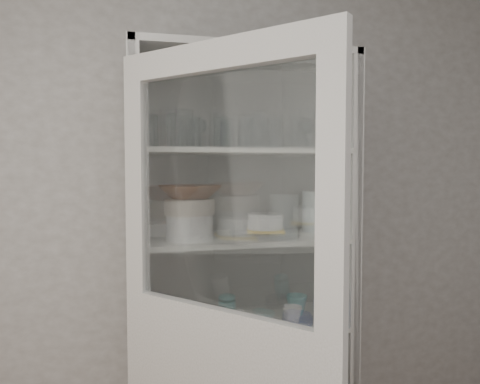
{
  "coord_description": "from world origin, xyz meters",
  "views": [
    {
      "loc": [
        -0.31,
        -0.82,
        1.58
      ],
      "look_at": [
        0.2,
        1.27,
        1.46
      ],
      "focal_mm": 35.0,
      "sensor_mm": 36.0,
      "label": 1
    }
  ],
  "objects": [
    {
      "name": "glass_platter",
      "position": [
        0.32,
        1.25,
        1.27
      ],
      "size": [
        0.4,
        0.4,
        0.02
      ],
      "primitive_type": "cylinder",
      "rotation": [
        0.0,
        0.0,
        0.26
      ],
      "color": "silver",
      "rests_on": "shelf_plates"
    },
    {
      "name": "tumbler_6",
      "position": [
        0.61,
        1.15,
        1.74
      ],
      "size": [
        0.09,
        0.09,
        0.15
      ],
      "primitive_type": "cylinder",
      "rotation": [
        0.0,
        0.0,
        -0.17
      ],
      "color": "silver",
      "rests_on": "shelf_glass"
    },
    {
      "name": "tumbler_4",
      "position": [
        0.25,
        1.15,
        1.74
      ],
      "size": [
        0.1,
        0.1,
        0.16
      ],
      "primitive_type": "cylinder",
      "rotation": [
        0.0,
        0.0,
        0.42
      ],
      "color": "silver",
      "rests_on": "shelf_glass"
    },
    {
      "name": "goblet_2",
      "position": [
        0.4,
        1.38,
        1.75
      ],
      "size": [
        0.08,
        0.08,
        0.18
      ],
      "primitive_type": null,
      "color": "silver",
      "rests_on": "shelf_glass"
    },
    {
      "name": "goblet_3",
      "position": [
        0.56,
        1.36,
        1.75
      ],
      "size": [
        0.08,
        0.08,
        0.17
      ],
      "primitive_type": null,
      "color": "silver",
      "rests_on": "shelf_glass"
    },
    {
      "name": "tumbler_11",
      "position": [
        0.23,
        1.26,
        1.73
      ],
      "size": [
        0.09,
        0.09,
        0.15
      ],
      "primitive_type": "cylinder",
      "rotation": [
        0.0,
        0.0,
        0.31
      ],
      "color": "silver",
      "rests_on": "shelf_glass"
    },
    {
      "name": "grey_bowl_stack",
      "position": [
        0.59,
        1.31,
        1.36
      ],
      "size": [
        0.13,
        0.13,
        0.2
      ],
      "primitive_type": "cylinder",
      "color": "silver",
      "rests_on": "shelf_plates"
    },
    {
      "name": "white_canister",
      "position": [
        -0.21,
        1.32,
        0.92
      ],
      "size": [
        0.13,
        0.13,
        0.12
      ],
      "primitive_type": "cylinder",
      "rotation": [
        0.0,
        0.0,
        0.25
      ],
      "color": "white",
      "rests_on": "shelf_mugs"
    },
    {
      "name": "yellow_trivet",
      "position": [
        0.32,
        1.25,
        1.29
      ],
      "size": [
        0.21,
        0.21,
        0.01
      ],
      "primitive_type": "cube",
      "rotation": [
        0.0,
        0.0,
        -0.25
      ],
      "color": "gold",
      "rests_on": "glass_platter"
    },
    {
      "name": "tumbler_12",
      "position": [
        -0.1,
        1.27,
        1.74
      ],
      "size": [
        0.08,
        0.08,
        0.15
      ],
      "primitive_type": "cylinder",
      "color": "silver",
      "rests_on": "shelf_glass"
    },
    {
      "name": "tumbler_2",
      "position": [
        -0.07,
        1.12,
        1.74
      ],
      "size": [
        0.1,
        0.1,
        0.15
      ],
      "primitive_type": "cylinder",
      "rotation": [
        0.0,
        0.0,
        0.41
      ],
      "color": "silver",
      "rests_on": "shelf_glass"
    },
    {
      "name": "mug_blue",
      "position": [
        0.61,
        1.2,
        0.91
      ],
      "size": [
        0.17,
        0.17,
        0.11
      ],
      "primitive_type": "imported",
      "rotation": [
        0.0,
        0.0,
        0.36
      ],
      "color": "#0A26A0",
      "rests_on": "shelf_mugs"
    },
    {
      "name": "goblet_0",
      "position": [
        -0.1,
        1.39,
        1.76
      ],
      "size": [
        0.08,
        0.08,
        0.19
      ],
      "primitive_type": null,
      "color": "silver",
      "rests_on": "shelf_glass"
    },
    {
      "name": "white_ramekin",
      "position": [
        0.32,
        1.25,
        1.33
      ],
      "size": [
        0.21,
        0.21,
        0.07
      ],
      "primitive_type": "cylinder",
      "rotation": [
        0.0,
        0.0,
        -0.29
      ],
      "color": "white",
      "rests_on": "yellow_trivet"
    },
    {
      "name": "tumbler_10",
      "position": [
        0.26,
        1.28,
        1.73
      ],
      "size": [
        0.08,
        0.08,
        0.15
      ],
      "primitive_type": "cylinder",
      "rotation": [
        0.0,
        0.0,
        0.07
      ],
      "color": "silver",
      "rests_on": "shelf_glass"
    },
    {
      "name": "cupboard_door",
      "position": [
        -0.01,
        0.71,
        0.87
      ],
      "size": [
        0.62,
        0.71,
        2.0
      ],
      "rotation": [
        0.0,
        0.0,
        -0.86
      ],
      "color": "beige",
      "rests_on": "floor"
    },
    {
      "name": "plate_stack_back",
      "position": [
        -0.19,
        1.41,
        1.29
      ],
      "size": [
        0.19,
        0.19,
        0.06
      ],
      "primitive_type": "cylinder",
      "color": "white",
      "rests_on": "shelf_plates"
    },
    {
      "name": "tumbler_7",
      "position": [
        -0.21,
        1.3,
        1.74
      ],
      "size": [
        0.1,
        0.1,
        0.15
      ],
      "primitive_type": "cylinder",
      "rotation": [
        0.0,
        0.0,
        -0.41
      ],
      "color": "silver",
      "rests_on": "shelf_glass"
    },
    {
      "name": "tumbler_3",
      "position": [
        0.33,
        1.14,
        1.73
      ],
      "size": [
        0.08,
        0.08,
        0.14
      ],
      "primitive_type": "cylinder",
      "rotation": [
        0.0,
        0.0,
        -0.3
      ],
      "color": "silver",
      "rests_on": "shelf_glass"
    },
    {
      "name": "tumbler_0",
      "position": [
        -0.21,
        1.12,
        1.73
      ],
      "size": [
        0.08,
        0.08,
        0.13
      ],
      "primitive_type": "cylinder",
      "rotation": [
        0.0,
        0.0,
        -0.36
      ],
      "color": "silver",
      "rests_on": "shelf_glass"
    },
    {
      "name": "mug_teal",
      "position": [
        0.49,
        1.29,
        0.91
      ],
      "size": [
        0.12,
        0.12,
        0.09
      ],
      "primitive_type": "imported",
      "rotation": [
        0.0,
        0.0,
        -0.23
      ],
      "color": "teal",
      "rests_on": "shelf_mugs"
    },
    {
      "name": "goblet_1",
      "position": [
        0.03,
        1.37,
        1.74
      ],
      "size": [
        0.07,
        0.07,
        0.16
      ],
      "primitive_type": null,
      "color": "silver",
      "rests_on": "shelf_glass"
    },
    {
      "name": "tumbler_9",
      "position": [
        0.14,
        1.26,
        1.72
      ],
      "size": [
        0.06,
        0.06,
        0.13
      ],
      "primitive_type": "cylinder",
      "rotation": [
        0.0,
        0.0,
        0.03
      ],
      "color": "silver",
      "rests_on": "shelf_glass"
    },
    {
      "name": "pantry_cabinet",
      "position": [
        0.2,
        1.34,
        0.94
      ],
      "size": [
        1.0,
        0.45,
        2.1
      ],
      "color": "beige",
      "rests_on": "floor"
    },
    {
      "name": "plate_stack_front",
      "position": [
        -0.04,
        1.2,
        1.32
      ],
      "size": [
        0.21,
        0.21,
        0.11
      ],
      "primitive_type": "cylinder",
      "color": "white",
      "rests_on": "shelf_plates"
    },
    {
      "name": "tumbler_5",
      "position": [
        0.58,
        1.17,
        1.73
      ],
      "size": [
        0.09,
        0.09,
        0.14
      ],
      "primitive_type": "cylinder",
      "rotation": [
        0.0,
        0.0,
        -0.36
      ],
      "color": "silver",
      "rests_on": "shelf_glass"
    },
    {
      "name": "tumbler_13",
      "position": [
        0.11,
        1.26,
        1.73
      ],
      "size": [
        0.07,
        0.07,
        0.14
      ],
      "primitive_type": "cylinder",
      "color": "silver",
      "rests_on": "shelf_glass"
    },
    {
      "name": "cream_bowl",
      "position": [
        -0.04,
        1.2,
        1.41
      ],
      "size": [
        0.25,
        0.25,
        0.07
      ],
      "primitive_type": "cylinder",
      "rotation": [
        0.0,
        0.0,
        0.13
      ],
      "color": "beige",
      "rests_on": "plate_stack_front"
    },
    {
      "name": "mug_white",
      "position": [
        0.42,
        1.16,
        0.9
      ],
      "size": [
        0.1,
        0.1,
        0.08
      ],
      "primitive_type": "imported",
      "rotation": [
        0.0,
        0.0,
        -0.09
      ],
      "color": "white",
      "rests_on": "shelf_mugs"
    },
    {
      "name": "teal_jar",
      "position": [
        0.15,
        1.32,
        0.91
      ],
      "size": [
        0.08,
        0.08,
        0.1
      ],
      "color": "teal",
      "rests_on": "shelf_mugs"
    },
    {
      "name": "wall_back",
      "position": [
        0.0,
        1.5,
        1.3
      ],
      "size": [
        3.6,
        0.02,
        2.6
      ],
      "primitive_type": "cube",
      "color": "gray",
      "rests_on": "ground"
    },
    {
      "name": "tumbler_8",
      "position": [
        -0.02,
        1.25,
        1.73
      ],
      "size": [
        0.07,
        0.07,
        0.14
      ],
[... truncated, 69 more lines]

